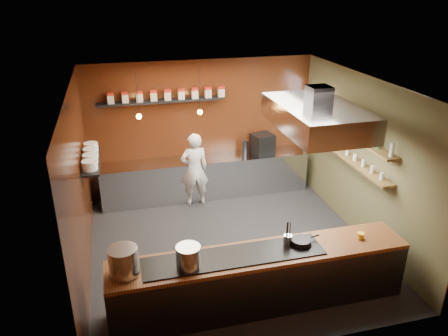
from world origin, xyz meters
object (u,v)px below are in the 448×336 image
object	(u,v)px
stockpot_small	(188,257)
chef	(195,170)
stockpot_large	(123,261)
extractor_hood	(317,117)
espresso_machine	(262,144)

from	to	relation	value
stockpot_small	chef	bearing A→B (deg)	78.00
stockpot_large	chef	size ratio (longest dim) A/B	0.24
extractor_hood	stockpot_small	size ratio (longest dim) A/B	5.93
stockpot_small	extractor_hood	bearing A→B (deg)	28.59
extractor_hood	chef	distance (m)	3.23
stockpot_large	espresso_machine	world-z (taller)	espresso_machine
extractor_hood	chef	size ratio (longest dim) A/B	1.23
stockpot_large	chef	bearing A→B (deg)	65.13
extractor_hood	espresso_machine	distance (m)	2.93
stockpot_large	espresso_machine	size ratio (longest dim) A/B	0.89
stockpot_large	stockpot_small	world-z (taller)	stockpot_large
extractor_hood	espresso_machine	size ratio (longest dim) A/B	4.49
espresso_machine	stockpot_large	bearing A→B (deg)	-143.53
chef	stockpot_large	bearing A→B (deg)	64.72
extractor_hood	chef	world-z (taller)	extractor_hood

